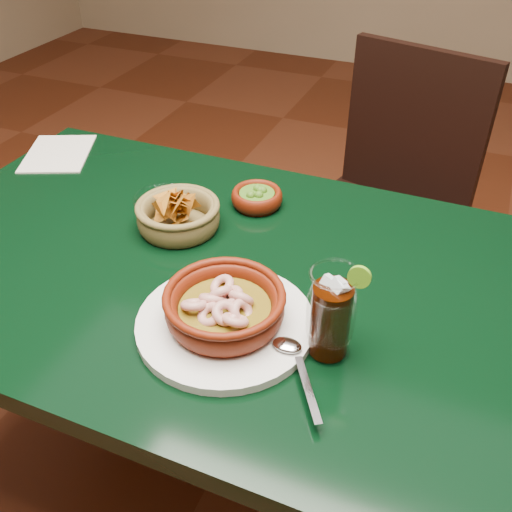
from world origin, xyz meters
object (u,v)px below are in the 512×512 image
at_px(cola_drink, 331,315).
at_px(shrimp_plate, 225,311).
at_px(dining_chair, 384,205).
at_px(chip_basket, 178,215).
at_px(dining_table, 196,297).

bearing_deg(cola_drink, shrimp_plate, -175.46).
height_order(dining_chair, chip_basket, dining_chair).
xyz_separation_m(dining_table, chip_basket, (-0.07, 0.08, 0.13)).
height_order(dining_chair, cola_drink, dining_chair).
relative_size(dining_table, chip_basket, 5.90).
xyz_separation_m(dining_chair, shrimp_plate, (-0.11, -0.86, 0.26)).
bearing_deg(dining_chair, cola_drink, -85.59).
height_order(chip_basket, cola_drink, cola_drink).
bearing_deg(chip_basket, shrimp_plate, -46.96).
bearing_deg(chip_basket, dining_table, -47.64).
distance_m(dining_table, shrimp_plate, 0.24).
relative_size(shrimp_plate, chip_basket, 1.76).
bearing_deg(shrimp_plate, dining_chair, 82.92).
bearing_deg(dining_chair, chip_basket, -117.03).
xyz_separation_m(chip_basket, cola_drink, (0.38, -0.21, 0.04)).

